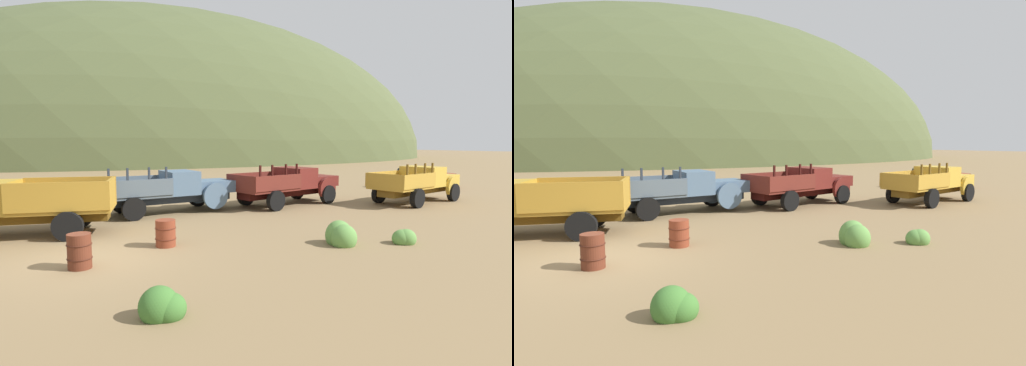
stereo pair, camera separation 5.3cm
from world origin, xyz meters
TOP-DOWN VIEW (x-y plane):
  - ground_plane at (0.00, 0.00)m, footprint 300.00×300.00m
  - hill_far_left at (24.41, 62.38)m, footprint 110.58×55.66m
  - truck_chalk_blue at (4.36, 6.17)m, footprint 6.18×2.62m
  - truck_oxblood at (10.49, 5.69)m, footprint 6.31×3.36m
  - truck_faded_yellow at (17.02, 3.04)m, footprint 6.31×3.22m
  - car_rust_red at (22.63, 7.69)m, footprint 5.30×3.22m
  - oil_drum_spare at (2.17, 0.33)m, footprint 0.65×0.65m
  - oil_drum_foreground at (-0.36, -0.76)m, footprint 0.62×0.62m
  - bush_back_edge at (8.88, -2.95)m, footprint 0.76×0.67m
  - bush_lone_scrub at (0.69, -4.58)m, footprint 0.86×0.72m
  - bush_between_trucks at (7.08, -2.05)m, footprint 1.00×1.07m

SIDE VIEW (x-z plane):
  - ground_plane at x=0.00m, z-range 0.00..0.00m
  - hill_far_left at x=24.41m, z-range -26.77..26.77m
  - bush_back_edge at x=8.88m, z-range -0.14..0.46m
  - bush_lone_scrub at x=0.69m, z-range -0.20..0.56m
  - bush_between_trucks at x=7.08m, z-range -0.24..0.71m
  - oil_drum_spare at x=2.17m, z-range 0.00..0.83m
  - oil_drum_foreground at x=-0.36m, z-range 0.00..0.89m
  - car_rust_red at x=22.63m, z-range 0.03..1.60m
  - truck_faded_yellow at x=17.02m, z-range -0.08..2.08m
  - truck_oxblood at x=10.49m, z-range -0.08..2.08m
  - truck_chalk_blue at x=4.36m, z-range -0.06..2.10m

